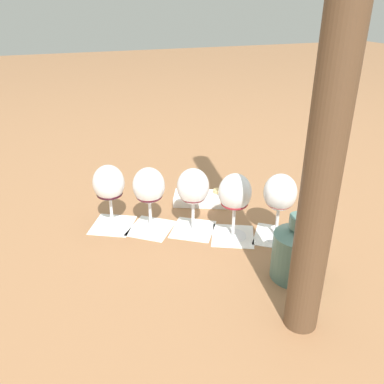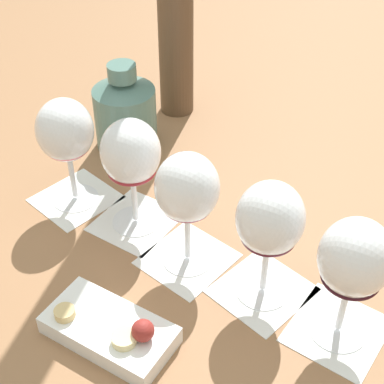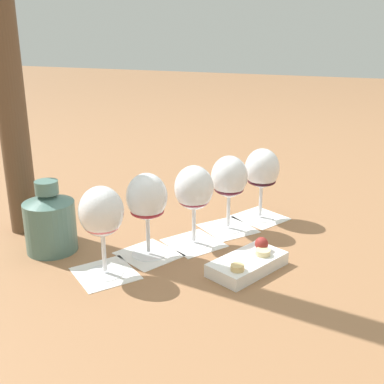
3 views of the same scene
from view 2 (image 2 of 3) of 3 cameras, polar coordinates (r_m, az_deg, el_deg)
ground_plane at (r=0.83m, az=0.16°, el=-6.21°), size 8.00×8.00×0.00m
tasting_card_0 at (r=0.94m, az=-11.20°, el=-0.61°), size 0.15×0.16×0.00m
tasting_card_1 at (r=0.89m, az=-5.44°, el=-2.85°), size 0.15×0.15×0.00m
tasting_card_2 at (r=0.83m, az=-0.43°, el=-6.48°), size 0.15×0.16×0.00m
tasting_card_3 at (r=0.79m, az=6.82°, el=-9.44°), size 0.16×0.16×0.00m
tasting_card_4 at (r=0.77m, az=13.91°, el=-12.86°), size 0.15×0.15×0.00m
wine_glass_0 at (r=0.87m, az=-12.16°, el=5.41°), size 0.08×0.08×0.17m
wine_glass_1 at (r=0.81m, az=-5.94°, el=3.42°), size 0.08×0.08×0.17m
wine_glass_2 at (r=0.75m, az=-0.47°, el=-0.09°), size 0.08×0.08×0.17m
wine_glass_3 at (r=0.71m, az=7.55°, el=-3.05°), size 0.08×0.08×0.17m
wine_glass_4 at (r=0.68m, az=15.45°, el=-6.61°), size 0.08×0.08×0.17m
ceramic_vase at (r=1.01m, az=-6.51°, el=7.76°), size 0.11×0.11×0.15m
snack_dish at (r=0.73m, az=-7.89°, el=-13.11°), size 0.18×0.14×0.05m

